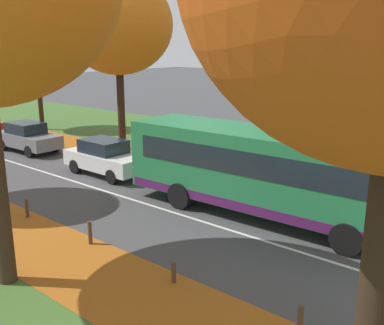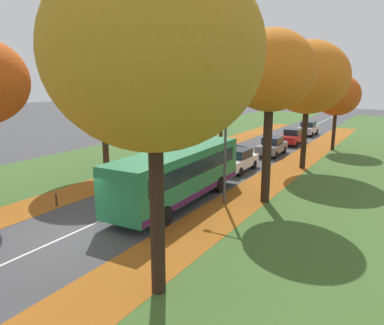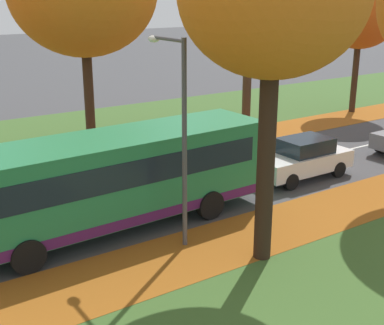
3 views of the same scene
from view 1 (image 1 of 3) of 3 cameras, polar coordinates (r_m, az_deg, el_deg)
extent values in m
cube|color=#3D6028|center=(29.86, -6.27, 3.51)|extent=(12.00, 90.00, 0.01)
cube|color=#9E5619|center=(22.55, -4.04, -0.11)|extent=(2.80, 60.00, 0.00)
cube|color=silver|center=(24.56, -21.86, 0.06)|extent=(0.12, 80.00, 0.01)
cylinder|color=black|center=(19.87, 9.33, 5.60)|extent=(0.48, 0.48, 5.38)
ellipsoid|color=orange|center=(19.67, 9.90, 18.53)|extent=(4.72, 4.72, 4.25)
cylinder|color=black|center=(25.48, -8.98, 6.73)|extent=(0.41, 0.41, 4.61)
ellipsoid|color=orange|center=(25.26, -9.41, 16.91)|extent=(5.89, 5.89, 5.30)
cylinder|color=black|center=(33.03, -18.69, 7.09)|extent=(0.33, 0.33, 3.62)
ellipsoid|color=#C64C14|center=(32.79, -19.19, 12.99)|extent=(4.25, 4.25, 3.83)
cylinder|color=#4C3823|center=(9.90, 13.60, -18.99)|extent=(0.12, 0.12, 0.70)
cylinder|color=#4C3823|center=(11.54, -2.34, -13.78)|extent=(0.12, 0.12, 0.56)
cylinder|color=#4C3823|center=(13.84, -12.83, -8.69)|extent=(0.12, 0.12, 0.73)
cylinder|color=#4C3823|center=(16.52, -20.24, -5.49)|extent=(0.12, 0.12, 0.65)
cylinder|color=#47474C|center=(17.56, 10.19, 5.40)|extent=(0.14, 0.14, 6.00)
cylinder|color=#47474C|center=(16.64, 9.23, 14.97)|extent=(1.60, 0.10, 0.10)
ellipsoid|color=silver|center=(15.96, 7.70, 14.86)|extent=(0.44, 0.28, 0.20)
cube|color=#237A47|center=(15.36, 9.56, -0.76)|extent=(2.84, 10.48, 2.50)
cube|color=#19232D|center=(15.26, 9.62, 0.68)|extent=(2.84, 9.23, 0.80)
cube|color=#4C1951|center=(15.67, 9.39, -4.53)|extent=(2.85, 10.27, 0.32)
cylinder|color=black|center=(15.67, 21.94, -6.15)|extent=(0.33, 0.97, 0.96)
cylinder|color=black|center=(13.55, 19.04, -9.17)|extent=(0.33, 0.97, 0.96)
cylinder|color=black|center=(18.11, 3.24, -2.30)|extent=(0.33, 0.97, 0.96)
cylinder|color=black|center=(16.31, -1.54, -4.23)|extent=(0.33, 0.97, 0.96)
cube|color=silver|center=(20.81, -10.83, 0.26)|extent=(1.72, 4.21, 0.70)
cube|color=#19232D|center=(20.77, -11.18, 2.06)|extent=(1.45, 2.02, 0.60)
cylinder|color=black|center=(20.44, -6.78, -0.85)|extent=(0.22, 0.64, 0.64)
cylinder|color=black|center=(19.45, -10.13, -1.80)|extent=(0.22, 0.64, 0.64)
cylinder|color=black|center=(22.35, -11.36, 0.31)|extent=(0.22, 0.64, 0.64)
cylinder|color=black|center=(21.45, -14.61, -0.49)|extent=(0.22, 0.64, 0.64)
cube|color=slate|center=(26.55, -20.08, 2.75)|extent=(1.79, 4.24, 0.70)
cube|color=#19232D|center=(26.56, -20.38, 4.16)|extent=(1.49, 2.05, 0.60)
cylinder|color=black|center=(25.95, -17.04, 1.95)|extent=(0.23, 0.64, 0.64)
cylinder|color=black|center=(25.13, -19.95, 1.30)|extent=(0.23, 0.64, 0.64)
cylinder|color=black|center=(28.10, -20.08, 2.65)|extent=(0.23, 0.64, 0.64)
cylinder|color=black|center=(27.35, -22.85, 2.07)|extent=(0.23, 0.64, 0.64)
camera|label=2|loc=(25.44, 62.56, 9.26)|focal=35.00mm
camera|label=3|loc=(27.13, 39.67, 14.41)|focal=50.00mm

